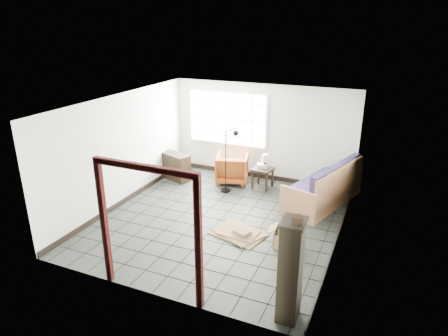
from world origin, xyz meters
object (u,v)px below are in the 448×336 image
at_px(futon_sofa, 326,189).
at_px(tall_shelf, 291,270).
at_px(side_table, 263,172).
at_px(armchair, 232,167).

bearing_deg(futon_sofa, tall_shelf, -69.65).
distance_m(futon_sofa, tall_shelf, 4.19).
height_order(side_table, tall_shelf, tall_shelf).
height_order(armchair, side_table, armchair).
relative_size(futon_sofa, side_table, 4.64).
height_order(futon_sofa, tall_shelf, tall_shelf).
bearing_deg(tall_shelf, side_table, 111.61).
relative_size(futon_sofa, tall_shelf, 1.57).
xyz_separation_m(futon_sofa, side_table, (-1.68, 0.34, 0.07)).
xyz_separation_m(futon_sofa, tall_shelf, (0.21, -4.16, 0.44)).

